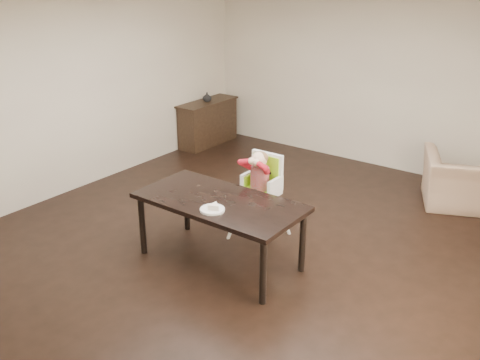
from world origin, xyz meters
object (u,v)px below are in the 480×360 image
at_px(high_chair, 261,177).
at_px(sideboard, 208,123).
at_px(armchair, 469,173).
at_px(dining_table, 220,207).

xyz_separation_m(high_chair, sideboard, (-2.79, 2.37, -0.37)).
xyz_separation_m(armchair, sideboard, (-4.53, 0.00, -0.09)).
bearing_deg(high_chair, armchair, 52.82).
xyz_separation_m(high_chair, armchair, (1.74, 2.37, -0.28)).
bearing_deg(dining_table, armchair, 60.75).
bearing_deg(dining_table, sideboard, 131.62).
relative_size(dining_table, sideboard, 1.43).
height_order(dining_table, high_chair, high_chair).
distance_m(dining_table, armchair, 3.59).
distance_m(dining_table, high_chair, 0.77).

